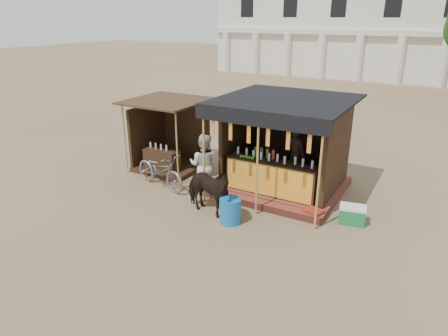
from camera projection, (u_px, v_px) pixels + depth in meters
ground at (191, 230)px, 9.78m from camera, size 120.00×120.00×0.00m
main_stall at (284, 158)px, 11.66m from camera, size 3.60×3.61×2.78m
secondary_stall at (167, 143)px, 13.57m from camera, size 2.40×2.40×2.38m
cow at (207, 190)px, 10.33m from camera, size 1.71×0.98×1.36m
motorbike at (160, 170)px, 12.08m from camera, size 2.17×1.18×1.08m
bystander at (204, 165)px, 11.46m from camera, size 1.03×0.89×1.82m
blue_barrel at (230, 211)px, 10.03m from camera, size 0.70×0.70×0.65m
red_crate at (314, 215)px, 10.22m from camera, size 0.52×0.47×0.29m
cooler at (352, 215)px, 10.04m from camera, size 0.71×0.56×0.46m
background_building at (371, 28)px, 33.53m from camera, size 26.00×7.45×8.18m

